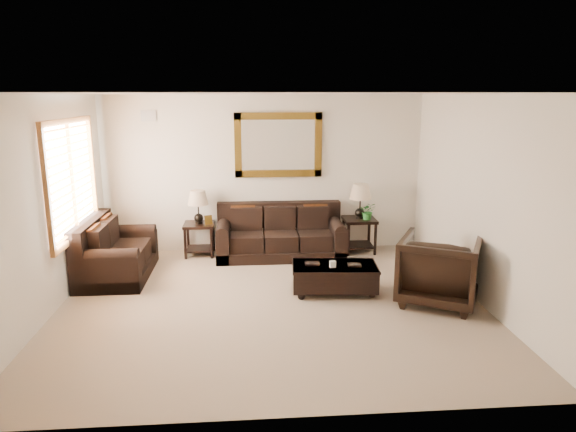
{
  "coord_description": "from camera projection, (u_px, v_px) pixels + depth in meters",
  "views": [
    {
      "loc": [
        -0.28,
        -6.35,
        2.68
      ],
      "look_at": [
        0.27,
        0.6,
        1.04
      ],
      "focal_mm": 32.0,
      "sensor_mm": 36.0,
      "label": 1
    }
  ],
  "objects": [
    {
      "name": "coffee_table",
      "position": [
        334.0,
        275.0,
        7.11
      ],
      "size": [
        1.21,
        0.72,
        0.5
      ],
      "rotation": [
        0.0,
        0.0,
        -0.08
      ],
      "color": "black",
      "rests_on": "room"
    },
    {
      "name": "end_table_right",
      "position": [
        360.0,
        208.0,
        8.86
      ],
      "size": [
        0.55,
        0.55,
        1.2
      ],
      "color": "black",
      "rests_on": "room"
    },
    {
      "name": "loveseat",
      "position": [
        113.0,
        255.0,
        7.73
      ],
      "size": [
        0.94,
        1.59,
        0.89
      ],
      "rotation": [
        0.0,
        0.0,
        1.57
      ],
      "color": "black",
      "rests_on": "room"
    },
    {
      "name": "potted_plant",
      "position": [
        368.0,
        213.0,
        8.79
      ],
      "size": [
        0.32,
        0.35,
        0.24
      ],
      "primitive_type": "imported",
      "rotation": [
        0.0,
        0.0,
        -0.18
      ],
      "color": "#226121",
      "rests_on": "end_table_right"
    },
    {
      "name": "mirror",
      "position": [
        278.0,
        145.0,
        8.78
      ],
      "size": [
        1.5,
        0.06,
        1.1
      ],
      "color": "#47270E",
      "rests_on": "room"
    },
    {
      "name": "sofa",
      "position": [
        280.0,
        237.0,
        8.76
      ],
      "size": [
        2.14,
        0.92,
        0.88
      ],
      "color": "black",
      "rests_on": "room"
    },
    {
      "name": "end_table_left",
      "position": [
        199.0,
        213.0,
        8.68
      ],
      "size": [
        0.51,
        0.51,
        1.13
      ],
      "color": "black",
      "rests_on": "room"
    },
    {
      "name": "window",
      "position": [
        73.0,
        179.0,
        7.1
      ],
      "size": [
        0.07,
        1.96,
        1.66
      ],
      "color": "white",
      "rests_on": "room"
    },
    {
      "name": "air_vent",
      "position": [
        149.0,
        116.0,
        8.51
      ],
      "size": [
        0.25,
        0.02,
        0.18
      ],
      "primitive_type": "cube",
      "color": "#999999",
      "rests_on": "room"
    },
    {
      "name": "room",
      "position": [
        270.0,
        203.0,
        6.48
      ],
      "size": [
        5.51,
        5.01,
        2.71
      ],
      "color": "gray",
      "rests_on": "ground"
    },
    {
      "name": "armchair",
      "position": [
        439.0,
        267.0,
        6.7
      ],
      "size": [
        1.28,
        1.26,
        1.0
      ],
      "primitive_type": "imported",
      "rotation": [
        0.0,
        0.0,
        2.65
      ],
      "color": "black",
      "rests_on": "floor"
    }
  ]
}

